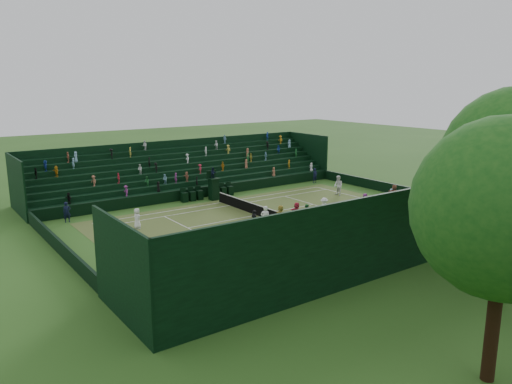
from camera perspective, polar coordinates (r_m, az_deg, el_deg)
ground at (r=41.64m, az=-0.00°, el=-2.69°), size 160.00×160.00×0.00m
court_surface at (r=41.63m, az=-0.00°, el=-2.68°), size 12.97×26.77×0.01m
perimeter_wall_north at (r=52.15m, az=14.32°, el=0.58°), size 17.17×0.20×1.00m
perimeter_wall_south at (r=35.08m, az=-21.69°, el=-5.66°), size 17.17×0.20×1.00m
perimeter_wall_east at (r=35.23m, az=8.11°, el=-4.80°), size 0.20×31.77×1.00m
perimeter_wall_west at (r=48.47m, az=-5.86°, el=0.02°), size 0.20×31.77×1.00m
north_grandstand at (r=32.18m, az=13.31°, el=-4.74°), size 6.60×32.00×4.90m
south_grandstand at (r=51.86m, az=-8.19°, el=1.96°), size 6.60×32.00×4.90m
tennis_net at (r=41.50m, az=-0.00°, el=-1.99°), size 11.67×0.10×1.06m
umpire_chair at (r=47.05m, az=-4.88°, el=0.69°), size 0.98×0.98×3.09m
courtside_chairs at (r=47.82m, az=-5.54°, el=-0.16°), size 0.59×5.56×1.28m
player_near_west at (r=38.79m, az=-13.43°, el=-2.96°), size 0.90×0.75×1.58m
player_near_east at (r=36.96m, az=1.08°, el=-3.07°), size 0.85×0.83×1.96m
player_far_west at (r=49.43m, az=9.39°, el=0.73°), size 1.05×0.88×1.96m
player_far_east at (r=41.20m, az=7.79°, el=-1.78°), size 1.22×0.96×1.66m
line_judge_north at (r=55.22m, az=6.76°, el=1.87°), size 0.43×0.62×1.65m
line_judge_south at (r=42.19m, az=-20.80°, el=-2.16°), size 0.42×0.61×1.64m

